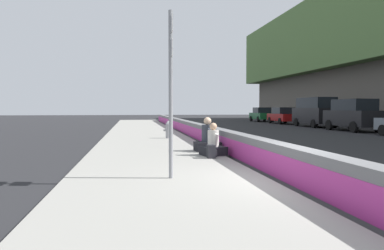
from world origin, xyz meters
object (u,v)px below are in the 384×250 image
at_px(backpack, 211,152).
at_px(parked_car_fourth, 353,115).
at_px(fire_hydrant, 168,129).
at_px(parked_car_midline, 315,111).
at_px(route_sign_post, 171,82).
at_px(seated_person_middle, 207,140).
at_px(seated_person_foreground, 213,145).
at_px(parked_car_farther, 262,114).
at_px(parked_car_far, 283,116).

xyz_separation_m(backpack, parked_car_fourth, (13.22, -13.16, 0.85)).
distance_m(fire_hydrant, parked_car_midline, 18.10).
height_order(route_sign_post, fire_hydrant, route_sign_post).
bearing_deg(seated_person_middle, route_sign_post, 159.59).
xyz_separation_m(seated_person_foreground, parked_car_fourth, (12.59, -12.96, 0.72)).
height_order(fire_hydrant, parked_car_farther, parked_car_farther).
relative_size(seated_person_foreground, parked_car_farther, 0.23).
bearing_deg(seated_person_middle, parked_car_far, -28.49).
distance_m(fire_hydrant, seated_person_foreground, 6.98).
height_order(fire_hydrant, parked_car_fourth, parked_car_fourth).
relative_size(parked_car_fourth, parked_car_far, 1.07).
xyz_separation_m(seated_person_middle, parked_car_farther, (30.09, -12.86, 0.35)).
xyz_separation_m(parked_car_fourth, parked_car_farther, (18.68, 0.05, -0.32)).
height_order(route_sign_post, seated_person_foreground, route_sign_post).
bearing_deg(fire_hydrant, seated_person_foreground, -173.52).
bearing_deg(parked_car_far, parked_car_midline, -177.93).
relative_size(seated_person_middle, parked_car_far, 0.26).
bearing_deg(route_sign_post, parked_car_farther, -22.77).
bearing_deg(seated_person_foreground, fire_hydrant, 6.48).
distance_m(parked_car_midline, parked_car_farther, 12.82).
distance_m(fire_hydrant, seated_person_middle, 5.82).
relative_size(seated_person_foreground, parked_car_midline, 0.20).
relative_size(parked_car_fourth, parked_car_midline, 0.94).
xyz_separation_m(route_sign_post, backpack, (3.00, -1.54, -1.88)).
distance_m(fire_hydrant, parked_car_fourth, 14.88).
relative_size(seated_person_foreground, backpack, 2.61).
bearing_deg(seated_person_middle, parked_car_fourth, -48.54).
distance_m(seated_person_middle, parked_car_fourth, 17.24).
xyz_separation_m(seated_person_foreground, parked_car_far, (24.88, -12.91, 0.40)).
height_order(parked_car_far, parked_car_farther, same).
xyz_separation_m(route_sign_post, parked_car_far, (28.51, -14.65, -1.35)).
distance_m(parked_car_fourth, parked_car_far, 12.30).
bearing_deg(seated_person_foreground, parked_car_farther, -22.44).
height_order(route_sign_post, parked_car_fourth, route_sign_post).
xyz_separation_m(fire_hydrant, seated_person_foreground, (-6.94, -0.79, -0.12)).
xyz_separation_m(backpack, parked_car_midline, (19.10, -13.34, 1.02)).
bearing_deg(route_sign_post, backpack, -27.22).
bearing_deg(backpack, seated_person_foreground, -17.29).
bearing_deg(backpack, parked_car_farther, -22.34).
bearing_deg(parked_car_far, seated_person_foreground, 152.57).
height_order(seated_person_foreground, backpack, seated_person_foreground).
bearing_deg(fire_hydrant, parked_car_fourth, -67.66).
bearing_deg(seated_person_foreground, parked_car_midline, -35.45).
relative_size(route_sign_post, parked_car_fourth, 0.75).
relative_size(route_sign_post, parked_car_midline, 0.70).
bearing_deg(fire_hydrant, parked_car_farther, -29.38).
bearing_deg(parked_car_midline, fire_hydrant, 129.60).
distance_m(parked_car_far, parked_car_farther, 6.39).
xyz_separation_m(backpack, parked_car_farther, (31.91, -13.11, 0.53)).
height_order(route_sign_post, parked_car_far, route_sign_post).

